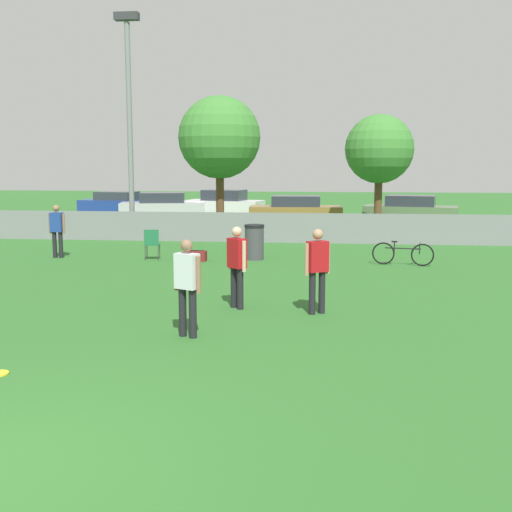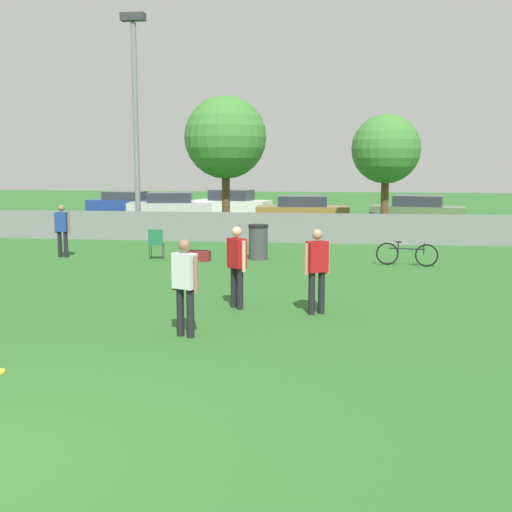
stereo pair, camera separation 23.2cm
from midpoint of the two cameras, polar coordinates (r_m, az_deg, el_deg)
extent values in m
cube|color=gray|center=(23.72, -0.74, 2.57)|extent=(23.87, 0.03, 1.10)
cylinder|color=gray|center=(25.08, -10.35, 10.69)|extent=(0.20, 0.20, 8.05)
cube|color=#333338|center=(25.62, -10.61, 20.17)|extent=(0.90, 0.36, 0.28)
cylinder|color=brown|center=(25.69, -2.43, 4.78)|extent=(0.32, 0.32, 2.69)
sphere|color=#3D7F33|center=(25.67, -2.46, 10.49)|extent=(3.24, 3.24, 3.24)
cylinder|color=brown|center=(27.33, 11.59, 4.54)|extent=(0.32, 0.32, 2.41)
sphere|color=#3D7F33|center=(27.28, 11.73, 9.30)|extent=(2.84, 2.84, 2.84)
cylinder|color=black|center=(12.43, 5.50, -3.33)|extent=(0.13, 0.13, 0.83)
cylinder|color=black|center=(12.53, 6.37, -3.25)|extent=(0.13, 0.13, 0.83)
cube|color=#B21419|center=(12.36, 5.99, -0.05)|extent=(0.45, 0.39, 0.59)
sphere|color=tan|center=(12.30, 6.02, 1.92)|extent=(0.20, 0.20, 0.20)
cylinder|color=tan|center=(12.25, 5.02, -0.31)|extent=(0.08, 0.08, 0.61)
cylinder|color=tan|center=(12.48, 6.92, -0.18)|extent=(0.08, 0.08, 0.61)
cylinder|color=black|center=(10.93, -6.13, -4.95)|extent=(0.13, 0.13, 0.83)
cylinder|color=black|center=(10.80, -5.24, -5.10)|extent=(0.13, 0.13, 0.83)
cube|color=silver|center=(10.73, -5.74, -1.32)|extent=(0.45, 0.37, 0.59)
sphere|color=#8C664C|center=(10.66, -5.77, 0.95)|extent=(0.20, 0.20, 0.20)
cylinder|color=#8C664C|center=(10.88, -6.70, -1.42)|extent=(0.08, 0.08, 0.61)
cylinder|color=#8C664C|center=(10.59, -4.74, -1.66)|extent=(0.08, 0.08, 0.61)
cylinder|color=black|center=(12.99, -1.47, -2.79)|extent=(0.13, 0.13, 0.83)
cylinder|color=black|center=(12.82, -0.91, -2.93)|extent=(0.13, 0.13, 0.83)
cube|color=#B21419|center=(12.79, -1.20, 0.27)|extent=(0.43, 0.43, 0.59)
sphere|color=#D8AD8C|center=(12.74, -1.21, 2.18)|extent=(0.20, 0.20, 0.20)
cylinder|color=#D8AD8C|center=(12.98, -1.81, 0.21)|extent=(0.08, 0.08, 0.61)
cylinder|color=#D8AD8C|center=(12.61, -0.57, -0.03)|extent=(0.08, 0.08, 0.61)
cylinder|color=black|center=(20.70, -16.24, 0.99)|extent=(0.13, 0.13, 0.81)
cylinder|color=black|center=(20.80, -16.74, 1.01)|extent=(0.13, 0.13, 0.81)
cube|color=navy|center=(20.68, -16.57, 2.92)|extent=(0.39, 0.24, 0.59)
sphere|color=#8C664C|center=(20.64, -16.62, 4.10)|extent=(0.20, 0.20, 0.20)
cylinder|color=#8C664C|center=(20.58, -16.01, 2.81)|extent=(0.08, 0.08, 0.61)
cylinder|color=#8C664C|center=(20.79, -17.11, 2.81)|extent=(0.08, 0.08, 0.61)
cylinder|color=#333338|center=(19.90, -7.85, 0.44)|extent=(0.02, 0.02, 0.44)
cylinder|color=#333338|center=(19.95, -8.96, 0.44)|extent=(0.02, 0.02, 0.44)
cylinder|color=#333338|center=(19.52, -7.99, 0.29)|extent=(0.02, 0.02, 0.44)
cylinder|color=#333338|center=(19.57, -9.12, 0.28)|extent=(0.02, 0.02, 0.44)
cube|color=#1E663F|center=(19.71, -8.50, 1.05)|extent=(0.50, 0.50, 0.03)
cube|color=#1E663F|center=(19.47, -8.59, 1.68)|extent=(0.44, 0.09, 0.46)
torus|color=black|center=(18.83, 11.93, 0.20)|extent=(0.64, 0.16, 0.65)
torus|color=black|center=(18.74, 15.27, 0.05)|extent=(0.64, 0.16, 0.65)
cylinder|color=black|center=(18.76, 13.61, 0.63)|extent=(1.00, 0.22, 0.04)
cylinder|color=black|center=(18.78, 12.88, 0.66)|extent=(0.03, 0.03, 0.33)
cylinder|color=black|center=(18.73, 15.02, 0.57)|extent=(0.03, 0.03, 0.30)
cube|color=black|center=(18.75, 12.90, 1.22)|extent=(0.17, 0.09, 0.04)
cylinder|color=black|center=(18.71, 15.04, 1.02)|extent=(0.11, 0.44, 0.03)
cylinder|color=#3F3F44|center=(19.44, 0.54, 1.13)|extent=(0.58, 0.58, 0.98)
cylinder|color=black|center=(19.38, 0.54, 2.69)|extent=(0.60, 0.60, 0.08)
cube|color=maroon|center=(19.26, -4.76, 0.02)|extent=(0.67, 0.37, 0.30)
cube|color=black|center=(19.24, -4.76, 0.50)|extent=(0.57, 0.04, 0.02)
cylinder|color=black|center=(37.45, -9.10, 4.21)|extent=(0.67, 0.28, 0.65)
cylinder|color=black|center=(36.06, -10.18, 4.04)|extent=(0.67, 0.28, 0.65)
cylinder|color=black|center=(38.63, -12.49, 4.24)|extent=(0.67, 0.28, 0.65)
cylinder|color=black|center=(37.29, -13.66, 4.07)|extent=(0.67, 0.28, 0.65)
cube|color=navy|center=(37.33, -11.38, 4.45)|extent=(4.33, 2.42, 0.62)
cube|color=#2D333D|center=(37.29, -11.41, 5.29)|extent=(2.35, 1.88, 0.47)
cylinder|color=black|center=(34.37, -5.10, 3.92)|extent=(0.66, 0.29, 0.64)
cylinder|color=black|center=(32.89, -5.19, 3.72)|extent=(0.66, 0.29, 0.64)
cylinder|color=black|center=(34.57, -9.55, 3.86)|extent=(0.66, 0.29, 0.64)
cylinder|color=black|center=(33.09, -9.84, 3.67)|extent=(0.66, 0.29, 0.64)
cube|color=#B7B7BC|center=(33.69, -7.43, 4.18)|extent=(4.56, 2.48, 0.68)
cube|color=#2D333D|center=(33.65, -7.45, 5.19)|extent=(2.49, 1.90, 0.51)
cylinder|color=black|center=(34.43, 0.41, 3.99)|extent=(0.70, 0.32, 0.67)
cylinder|color=black|center=(33.08, -0.42, 3.82)|extent=(0.70, 0.32, 0.67)
cylinder|color=black|center=(35.34, -3.46, 4.09)|extent=(0.70, 0.32, 0.67)
cylinder|color=black|center=(34.02, -4.41, 3.92)|extent=(0.70, 0.32, 0.67)
cube|color=white|center=(34.18, -1.99, 4.36)|extent=(4.31, 2.47, 0.74)
cube|color=#2D333D|center=(34.14, -2.00, 5.44)|extent=(2.37, 1.87, 0.55)
cylinder|color=black|center=(31.35, 6.81, 3.51)|extent=(0.68, 0.22, 0.67)
cylinder|color=black|center=(29.90, 6.94, 3.28)|extent=(0.68, 0.22, 0.67)
cylinder|color=black|center=(31.34, 1.88, 3.56)|extent=(0.68, 0.22, 0.67)
cylinder|color=black|center=(29.89, 1.77, 3.33)|extent=(0.68, 0.22, 0.67)
cube|color=olive|center=(30.58, 4.36, 3.82)|extent=(4.43, 1.94, 0.66)
cube|color=#2D333D|center=(30.54, 4.37, 4.90)|extent=(2.34, 1.61, 0.49)
cylinder|color=black|center=(32.42, 16.88, 3.32)|extent=(0.64, 0.30, 0.61)
cylinder|color=black|center=(30.95, 16.75, 3.10)|extent=(0.64, 0.30, 0.61)
cylinder|color=black|center=(32.65, 12.12, 3.52)|extent=(0.64, 0.30, 0.61)
cylinder|color=black|center=(31.19, 11.77, 3.32)|extent=(0.64, 0.30, 0.61)
cube|color=#59724C|center=(31.76, 14.39, 3.71)|extent=(4.62, 2.55, 0.67)
cube|color=#2D333D|center=(31.72, 14.42, 4.77)|extent=(2.53, 1.93, 0.50)
camera|label=1|loc=(0.12, -89.48, 0.07)|focal=45.00mm
camera|label=2|loc=(0.12, 90.52, -0.07)|focal=45.00mm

